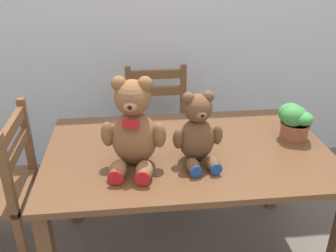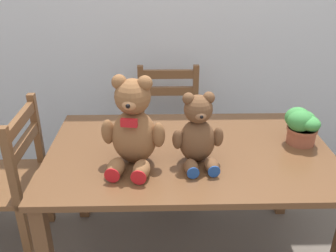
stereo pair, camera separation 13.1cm
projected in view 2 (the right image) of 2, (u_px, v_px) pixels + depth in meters
The scene contains 6 objects.
dining_table at pixel (189, 165), 1.89m from camera, with size 1.39×0.87×0.70m.
wooden_chair_behind at pixel (169, 130), 2.63m from camera, with size 0.43×0.45×0.86m.
wooden_chair_side at pixel (4, 181), 2.05m from camera, with size 0.44×0.45×0.87m.
teddy_bear_left at pixel (133, 128), 1.66m from camera, with size 0.30×0.31×0.42m.
teddy_bear_right at pixel (198, 133), 1.69m from camera, with size 0.24×0.25×0.34m.
potted_plant at pixel (302, 124), 1.87m from camera, with size 0.17×0.18×0.19m.
Camera 2 is at (-0.15, -1.17, 1.61)m, focal length 40.00 mm.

